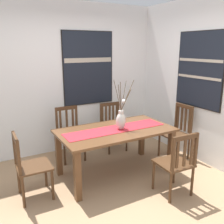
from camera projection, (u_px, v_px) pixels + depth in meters
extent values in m
cube|color=#A37F5B|center=(114.00, 195.00, 3.35)|extent=(6.40, 6.40, 0.03)
cube|color=white|center=(64.00, 79.00, 4.57)|extent=(6.40, 0.12, 2.70)
cube|color=white|center=(218.00, 84.00, 3.88)|extent=(0.12, 6.40, 2.70)
cube|color=brown|center=(115.00, 130.00, 3.73)|extent=(1.70, 0.93, 0.03)
cube|color=brown|center=(78.00, 176.00, 3.13)|extent=(0.08, 0.08, 0.69)
cube|color=brown|center=(171.00, 152.00, 3.86)|extent=(0.08, 0.08, 0.69)
cube|color=brown|center=(59.00, 154.00, 3.78)|extent=(0.08, 0.08, 0.69)
cube|color=brown|center=(142.00, 136.00, 4.51)|extent=(0.08, 0.08, 0.69)
cube|color=#B7232D|center=(115.00, 129.00, 3.72)|extent=(1.57, 0.36, 0.01)
ellipsoid|color=silver|center=(121.00, 121.00, 3.69)|extent=(0.15, 0.13, 0.26)
cylinder|color=silver|center=(121.00, 112.00, 3.66)|extent=(0.08, 0.08, 0.04)
cylinder|color=brown|center=(127.00, 95.00, 3.63)|extent=(0.21, 0.03, 0.44)
cylinder|color=brown|center=(120.00, 98.00, 3.57)|extent=(0.08, 0.04, 0.39)
cylinder|color=brown|center=(121.00, 97.00, 3.52)|extent=(0.10, 0.13, 0.45)
cylinder|color=brown|center=(117.00, 95.00, 3.61)|extent=(0.09, 0.08, 0.45)
cylinder|color=brown|center=(121.00, 102.00, 3.56)|extent=(0.07, 0.10, 0.29)
cylinder|color=brown|center=(124.00, 96.00, 3.66)|extent=(0.14, 0.09, 0.42)
cylinder|color=brown|center=(126.00, 100.00, 3.62)|extent=(0.14, 0.07, 0.32)
sphere|color=white|center=(124.00, 101.00, 3.64)|extent=(0.06, 0.06, 0.06)
cube|color=#4C301C|center=(71.00, 136.00, 4.30)|extent=(0.43, 0.43, 0.03)
cylinder|color=#4C301C|center=(85.00, 149.00, 4.29)|extent=(0.04, 0.04, 0.42)
cylinder|color=#4C301C|center=(65.00, 153.00, 4.12)|extent=(0.04, 0.04, 0.42)
cylinder|color=#4C301C|center=(77.00, 142.00, 4.59)|extent=(0.04, 0.04, 0.42)
cylinder|color=#4C301C|center=(58.00, 146.00, 4.43)|extent=(0.04, 0.04, 0.42)
cube|color=#4C301C|center=(76.00, 118.00, 4.48)|extent=(0.04, 0.04, 0.47)
cube|color=#4C301C|center=(57.00, 121.00, 4.32)|extent=(0.04, 0.04, 0.47)
cube|color=#4C301C|center=(66.00, 108.00, 4.35)|extent=(0.38, 0.04, 0.06)
cube|color=#4C301C|center=(73.00, 119.00, 4.46)|extent=(0.04, 0.02, 0.38)
cube|color=#4C301C|center=(67.00, 120.00, 4.40)|extent=(0.04, 0.02, 0.38)
cube|color=#4C301C|center=(60.00, 121.00, 4.35)|extent=(0.04, 0.02, 0.38)
cube|color=#4C301C|center=(173.00, 163.00, 3.29)|extent=(0.44, 0.44, 0.03)
cylinder|color=#4C301C|center=(153.00, 175.00, 3.42)|extent=(0.04, 0.04, 0.42)
cylinder|color=#4C301C|center=(174.00, 170.00, 3.58)|extent=(0.04, 0.04, 0.42)
cylinder|color=#4C301C|center=(170.00, 188.00, 3.11)|extent=(0.04, 0.04, 0.42)
cylinder|color=#4C301C|center=(192.00, 181.00, 3.27)|extent=(0.04, 0.04, 0.42)
cube|color=#4C301C|center=(173.00, 155.00, 2.99)|extent=(0.04, 0.04, 0.45)
cube|color=#4C301C|center=(196.00, 149.00, 3.14)|extent=(0.04, 0.04, 0.45)
cube|color=#4C301C|center=(186.00, 137.00, 3.02)|extent=(0.38, 0.05, 0.06)
cube|color=#4C301C|center=(177.00, 155.00, 3.02)|extent=(0.04, 0.02, 0.36)
cube|color=#4C301C|center=(185.00, 153.00, 3.07)|extent=(0.04, 0.02, 0.36)
cube|color=#4C301C|center=(192.00, 151.00, 3.12)|extent=(0.04, 0.02, 0.36)
cube|color=#4C301C|center=(174.00, 135.00, 4.35)|extent=(0.42, 0.42, 0.03)
cylinder|color=#4C301C|center=(173.00, 152.00, 4.17)|extent=(0.04, 0.04, 0.42)
cylinder|color=#4C301C|center=(159.00, 145.00, 4.47)|extent=(0.04, 0.04, 0.42)
cylinder|color=#4C301C|center=(189.00, 148.00, 4.34)|extent=(0.04, 0.04, 0.42)
cylinder|color=#4C301C|center=(174.00, 141.00, 4.64)|extent=(0.04, 0.04, 0.42)
cube|color=#4C301C|center=(191.00, 121.00, 4.22)|extent=(0.04, 0.04, 0.50)
cube|color=#4C301C|center=(176.00, 116.00, 4.53)|extent=(0.04, 0.04, 0.50)
cube|color=#4C301C|center=(185.00, 106.00, 4.32)|extent=(0.03, 0.38, 0.06)
cube|color=#4C301C|center=(189.00, 121.00, 4.26)|extent=(0.02, 0.04, 0.41)
cube|color=#4C301C|center=(185.00, 120.00, 4.34)|extent=(0.02, 0.04, 0.41)
cube|color=#4C301C|center=(182.00, 119.00, 4.42)|extent=(0.02, 0.04, 0.41)
cube|color=#4C301C|center=(178.00, 118.00, 4.49)|extent=(0.02, 0.04, 0.41)
cube|color=#4C301C|center=(114.00, 128.00, 4.71)|extent=(0.45, 0.45, 0.03)
cylinder|color=#4C301C|center=(127.00, 141.00, 4.68)|extent=(0.04, 0.04, 0.42)
cylinder|color=#4C301C|center=(109.00, 144.00, 4.53)|extent=(0.04, 0.04, 0.42)
cylinder|color=#4C301C|center=(118.00, 135.00, 5.00)|extent=(0.04, 0.04, 0.42)
cylinder|color=#4C301C|center=(101.00, 137.00, 4.85)|extent=(0.04, 0.04, 0.42)
cube|color=#4C301C|center=(118.00, 113.00, 4.89)|extent=(0.04, 0.04, 0.44)
cube|color=#4C301C|center=(101.00, 115.00, 4.74)|extent=(0.04, 0.04, 0.44)
cube|color=#4C301C|center=(110.00, 104.00, 4.77)|extent=(0.38, 0.06, 0.06)
cube|color=#4C301C|center=(117.00, 114.00, 4.88)|extent=(0.04, 0.02, 0.35)
cube|color=#4C301C|center=(113.00, 114.00, 4.85)|extent=(0.04, 0.02, 0.35)
cube|color=#4C301C|center=(110.00, 114.00, 4.82)|extent=(0.04, 0.02, 0.35)
cube|color=#4C301C|center=(106.00, 115.00, 4.79)|extent=(0.04, 0.02, 0.35)
cube|color=#4C301C|center=(102.00, 115.00, 4.76)|extent=(0.04, 0.02, 0.35)
cube|color=#4C301C|center=(34.00, 166.00, 3.20)|extent=(0.43, 0.43, 0.03)
cylinder|color=#4C301C|center=(46.00, 173.00, 3.49)|extent=(0.04, 0.04, 0.42)
cylinder|color=#4C301C|center=(53.00, 185.00, 3.18)|extent=(0.04, 0.04, 0.42)
cylinder|color=#4C301C|center=(19.00, 179.00, 3.33)|extent=(0.04, 0.04, 0.42)
cylinder|color=#4C301C|center=(23.00, 192.00, 3.02)|extent=(0.04, 0.04, 0.42)
cube|color=#4C301C|center=(15.00, 147.00, 3.21)|extent=(0.04, 0.04, 0.44)
cube|color=#4C301C|center=(19.00, 158.00, 2.90)|extent=(0.04, 0.04, 0.44)
cube|color=#4C301C|center=(15.00, 138.00, 3.01)|extent=(0.04, 0.38, 0.06)
cube|color=#4C301C|center=(15.00, 150.00, 3.16)|extent=(0.02, 0.04, 0.35)
cube|color=#4C301C|center=(17.00, 154.00, 3.06)|extent=(0.02, 0.04, 0.35)
cube|color=#4C301C|center=(18.00, 157.00, 2.96)|extent=(0.02, 0.04, 0.35)
cube|color=black|center=(88.00, 68.00, 4.69)|extent=(1.01, 0.04, 1.36)
cube|color=black|center=(89.00, 68.00, 4.67)|extent=(0.98, 0.01, 1.33)
cube|color=#B2A893|center=(89.00, 60.00, 4.63)|extent=(0.95, 0.00, 0.08)
cube|color=black|center=(200.00, 70.00, 4.08)|extent=(0.04, 0.95, 1.24)
cube|color=black|center=(199.00, 70.00, 4.07)|extent=(0.01, 0.92, 1.21)
cube|color=#B2A893|center=(200.00, 60.00, 4.03)|extent=(0.00, 0.89, 0.05)
cube|color=#B2A893|center=(198.00, 77.00, 4.10)|extent=(0.00, 0.89, 0.04)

